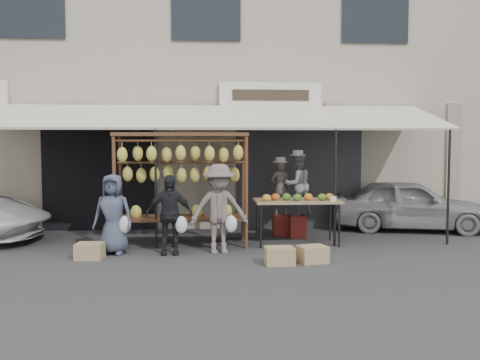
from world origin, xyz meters
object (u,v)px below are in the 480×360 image
object	(u,v)px
crate_near_a	(280,256)
crate_far	(90,251)
customer_right	(219,209)
banana_rack	(181,167)
vendor_right	(298,185)
crate_near_b	(313,254)
customer_left	(113,214)
produce_table	(297,201)
vendor_left	(280,188)
sedan	(409,205)
customer_mid	(169,215)

from	to	relation	value
crate_near_a	crate_far	xyz separation A→B (m)	(-3.27, 0.66, -0.01)
crate_near_a	crate_far	world-z (taller)	crate_near_a
customer_right	banana_rack	bearing A→B (deg)	127.16
vendor_right	crate_near_b	bearing A→B (deg)	66.26
banana_rack	crate_near_a	size ratio (longest dim) A/B	5.36
banana_rack	crate_far	distance (m)	2.39
vendor_right	customer_left	distance (m)	3.97
customer_left	crate_near_a	bearing A→B (deg)	-10.79
customer_left	customer_right	size ratio (longest dim) A/B	0.89
customer_right	crate_near_b	distance (m)	1.93
vendor_right	customer_left	bearing A→B (deg)	1.81
vendor_right	crate_near_a	xyz separation A→B (m)	(-0.75, -2.52, -1.00)
produce_table	customer_right	bearing A→B (deg)	-155.35
produce_table	vendor_right	xyz separation A→B (m)	(0.15, 0.78, 0.27)
vendor_left	customer_left	bearing A→B (deg)	19.85
customer_left	sedan	world-z (taller)	customer_left
customer_right	crate_near_b	size ratio (longest dim) A/B	3.49
customer_right	crate_near_a	size ratio (longest dim) A/B	3.41
customer_right	produce_table	bearing A→B (deg)	18.26
customer_right	crate_near_b	world-z (taller)	customer_right
customer_right	crate_near_a	xyz separation A→B (m)	(0.98, -1.01, -0.68)
produce_table	customer_right	size ratio (longest dim) A/B	1.03
vendor_left	customer_right	bearing A→B (deg)	44.48
vendor_left	customer_right	size ratio (longest dim) A/B	0.73
vendor_right	crate_far	size ratio (longest dim) A/B	2.84
vendor_left	customer_left	world-z (taller)	vendor_left
customer_left	crate_far	bearing A→B (deg)	-120.36
vendor_left	customer_mid	xyz separation A→B (m)	(-2.32, -1.83, -0.32)
customer_left	vendor_left	bearing A→B (deg)	36.69
banana_rack	vendor_right	size ratio (longest dim) A/B	1.97
produce_table	vendor_right	bearing A→B (deg)	79.26
vendor_right	banana_rack	bearing A→B (deg)	-2.42
crate_near_a	produce_table	bearing A→B (deg)	70.79
customer_mid	customer_right	xyz separation A→B (m)	(0.91, 0.03, 0.10)
crate_far	banana_rack	bearing A→B (deg)	34.99
produce_table	crate_near_b	distance (m)	1.79
crate_far	crate_near_a	bearing A→B (deg)	-11.44
produce_table	crate_far	distance (m)	4.08
banana_rack	crate_near_b	size ratio (longest dim) A/B	5.49
sedan	crate_far	bearing A→B (deg)	124.93
produce_table	customer_right	world-z (taller)	customer_right
customer_mid	vendor_left	bearing A→B (deg)	39.15
customer_mid	sedan	distance (m)	5.89
banana_rack	crate_near_a	bearing A→B (deg)	-46.07
crate_near_a	banana_rack	bearing A→B (deg)	133.93
customer_left	crate_far	world-z (taller)	customer_left
customer_mid	sedan	bearing A→B (deg)	23.92
vendor_left	customer_mid	bearing A→B (deg)	30.81
sedan	crate_near_a	bearing A→B (deg)	146.77
customer_right	sedan	xyz separation A→B (m)	(4.51, 2.27, -0.23)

